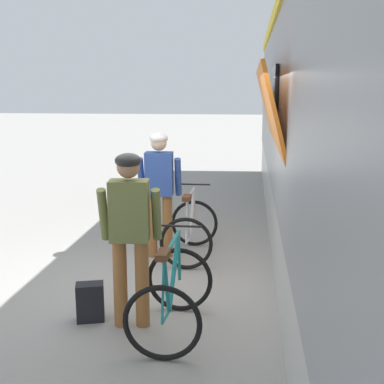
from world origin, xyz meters
name	(u,v)px	position (x,y,z in m)	size (l,w,h in m)	color
ground_plane	(168,292)	(0.00, 0.00, 0.00)	(80.00, 80.00, 0.00)	gray
cyclist_near_in_olive	(130,225)	(-0.22, -0.87, 1.05)	(0.63, 0.35, 1.76)	#935B2D
cyclist_far_in_blue	(159,184)	(-0.32, 1.26, 1.05)	(0.62, 0.33, 1.76)	#935B2D
bicycle_near_teal	(172,295)	(0.21, -1.00, 0.40)	(0.72, 1.08, 0.99)	black
bicycle_far_silver	(190,230)	(0.12, 1.28, 0.40)	(0.71, 1.08, 0.99)	black
backpack_on_platform	(90,302)	(-0.68, -0.81, 0.20)	(0.28, 0.18, 0.40)	black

